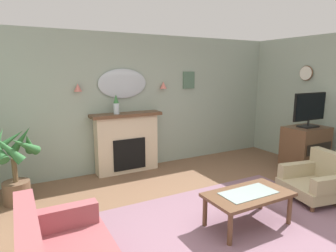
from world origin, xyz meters
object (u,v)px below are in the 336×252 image
(wall_sconce_right, at_px, (163,85))
(framed_picture, at_px, (189,80))
(wall_clock, at_px, (306,73))
(tv_cabinet, at_px, (305,150))
(wall_mirror, at_px, (123,84))
(tv_flatscreen, at_px, (310,109))
(potted_plant_corner_palm, at_px, (14,163))
(fireplace, at_px, (127,143))
(mantel_vase_centre, at_px, (116,105))
(armchair_near_fireplace, at_px, (319,180))
(wall_sconce_left, at_px, (78,88))
(coffee_table, at_px, (248,197))

(wall_sconce_right, xyz_separation_m, framed_picture, (0.65, 0.06, 0.09))
(wall_clock, distance_m, tv_cabinet, 1.61)
(wall_mirror, distance_m, tv_flatscreen, 3.56)
(wall_mirror, bearing_deg, potted_plant_corner_palm, -161.14)
(potted_plant_corner_palm, bearing_deg, fireplace, 15.06)
(fireplace, relative_size, wall_clock, 4.39)
(wall_mirror, distance_m, framed_picture, 1.50)
(potted_plant_corner_palm, bearing_deg, tv_cabinet, -13.28)
(mantel_vase_centre, distance_m, tv_flatscreen, 3.62)
(mantel_vase_centre, bearing_deg, fireplace, 8.06)
(wall_mirror, xyz_separation_m, tv_cabinet, (3.00, -1.84, -1.26))
(wall_clock, bearing_deg, wall_sconce_right, 154.10)
(tv_cabinet, bearing_deg, wall_sconce_right, 140.23)
(mantel_vase_centre, bearing_deg, armchair_near_fireplace, -47.44)
(mantel_vase_centre, height_order, tv_cabinet, mantel_vase_centre)
(wall_sconce_left, height_order, wall_clock, wall_clock)
(mantel_vase_centre, bearing_deg, framed_picture, 6.04)
(potted_plant_corner_palm, bearing_deg, wall_clock, -7.02)
(wall_clock, relative_size, armchair_near_fireplace, 0.32)
(framed_picture, relative_size, tv_cabinet, 0.40)
(wall_sconce_right, xyz_separation_m, armchair_near_fireplace, (1.30, -2.68, -1.35))
(mantel_vase_centre, xyz_separation_m, armchair_near_fireplace, (2.35, -2.56, -1.03))
(wall_sconce_left, distance_m, wall_clock, 4.55)
(fireplace, height_order, framed_picture, framed_picture)
(wall_sconce_left, relative_size, potted_plant_corner_palm, 0.12)
(framed_picture, xyz_separation_m, armchair_near_fireplace, (0.65, -2.74, -1.44))
(tv_flatscreen, bearing_deg, fireplace, 150.21)
(framed_picture, relative_size, coffee_table, 0.33)
(mantel_vase_centre, xyz_separation_m, framed_picture, (1.70, 0.18, 0.41))
(armchair_near_fireplace, bearing_deg, framed_picture, 103.36)
(wall_sconce_left, distance_m, armchair_near_fireplace, 4.25)
(wall_mirror, xyz_separation_m, potted_plant_corner_palm, (-1.95, -0.67, -1.09))
(armchair_near_fireplace, relative_size, tv_cabinet, 1.06)
(mantel_vase_centre, distance_m, tv_cabinet, 3.71)
(wall_mirror, height_order, tv_cabinet, wall_mirror)
(coffee_table, xyz_separation_m, tv_flatscreen, (2.39, 0.95, 0.86))
(tv_flatscreen, bearing_deg, mantel_vase_centre, 152.17)
(wall_sconce_left, height_order, coffee_table, wall_sconce_left)
(mantel_vase_centre, height_order, coffee_table, mantel_vase_centre)
(mantel_vase_centre, relative_size, framed_picture, 1.00)
(potted_plant_corner_palm, bearing_deg, wall_sconce_right, 12.42)
(wall_sconce_left, bearing_deg, coffee_table, -62.11)
(wall_clock, relative_size, coffee_table, 0.28)
(wall_clock, relative_size, tv_flatscreen, 0.37)
(fireplace, distance_m, wall_mirror, 1.15)
(tv_flatscreen, bearing_deg, framed_picture, 128.71)
(wall_sconce_right, relative_size, wall_clock, 0.45)
(wall_sconce_right, height_order, tv_cabinet, wall_sconce_right)
(mantel_vase_centre, height_order, armchair_near_fireplace, mantel_vase_centre)
(coffee_table, distance_m, tv_cabinet, 2.58)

